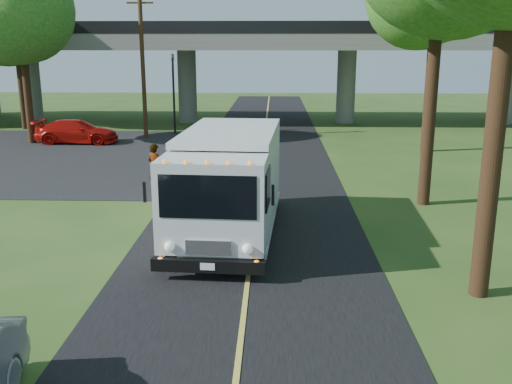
{
  "coord_description": "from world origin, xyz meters",
  "views": [
    {
      "loc": [
        0.64,
        -11.64,
        5.72
      ],
      "look_at": [
        0.12,
        4.35,
        1.6
      ],
      "focal_mm": 40.0,
      "sensor_mm": 36.0,
      "label": 1
    }
  ],
  "objects_px": {
    "traffic_signal": "(173,85)",
    "tree_left_far": "(16,19)",
    "tree_left_lot": "(21,6)",
    "utility_pole": "(143,64)",
    "pedestrian": "(155,168)",
    "red_sedan": "(77,131)",
    "step_van": "(228,180)"
  },
  "relations": [
    {
      "from": "utility_pole",
      "to": "step_van",
      "type": "bearing_deg",
      "value": -70.25
    },
    {
      "from": "traffic_signal",
      "to": "step_van",
      "type": "relative_size",
      "value": 0.67
    },
    {
      "from": "tree_left_lot",
      "to": "step_van",
      "type": "distance_m",
      "value": 22.01
    },
    {
      "from": "tree_left_far",
      "to": "step_van",
      "type": "distance_m",
      "value": 28.32
    },
    {
      "from": "tree_left_far",
      "to": "red_sedan",
      "type": "relative_size",
      "value": 2.02
    },
    {
      "from": "utility_pole",
      "to": "tree_left_lot",
      "type": "bearing_deg",
      "value": -161.03
    },
    {
      "from": "tree_left_far",
      "to": "red_sedan",
      "type": "xyz_separation_m",
      "value": [
        5.56,
        -5.79,
        -6.74
      ]
    },
    {
      "from": "tree_left_lot",
      "to": "tree_left_far",
      "type": "distance_m",
      "value": 6.72
    },
    {
      "from": "step_van",
      "to": "red_sedan",
      "type": "distance_m",
      "value": 19.86
    },
    {
      "from": "tree_left_far",
      "to": "tree_left_lot",
      "type": "bearing_deg",
      "value": -63.43
    },
    {
      "from": "red_sedan",
      "to": "pedestrian",
      "type": "height_order",
      "value": "pedestrian"
    },
    {
      "from": "utility_pole",
      "to": "tree_left_lot",
      "type": "relative_size",
      "value": 0.86
    },
    {
      "from": "tree_left_far",
      "to": "red_sedan",
      "type": "height_order",
      "value": "tree_left_far"
    },
    {
      "from": "step_van",
      "to": "pedestrian",
      "type": "relative_size",
      "value": 4.01
    },
    {
      "from": "pedestrian",
      "to": "step_van",
      "type": "bearing_deg",
      "value": 153.0
    },
    {
      "from": "step_van",
      "to": "pedestrian",
      "type": "distance_m",
      "value": 6.41
    },
    {
      "from": "red_sedan",
      "to": "pedestrian",
      "type": "relative_size",
      "value": 2.52
    },
    {
      "from": "tree_left_lot",
      "to": "red_sedan",
      "type": "bearing_deg",
      "value": 4.63
    },
    {
      "from": "traffic_signal",
      "to": "tree_left_far",
      "type": "height_order",
      "value": "tree_left_far"
    },
    {
      "from": "traffic_signal",
      "to": "utility_pole",
      "type": "xyz_separation_m",
      "value": [
        -1.5,
        -2.0,
        1.4
      ]
    },
    {
      "from": "utility_pole",
      "to": "pedestrian",
      "type": "distance_m",
      "value": 14.29
    },
    {
      "from": "tree_left_lot",
      "to": "red_sedan",
      "type": "height_order",
      "value": "tree_left_lot"
    },
    {
      "from": "tree_left_lot",
      "to": "tree_left_far",
      "type": "relative_size",
      "value": 1.06
    },
    {
      "from": "traffic_signal",
      "to": "pedestrian",
      "type": "relative_size",
      "value": 2.68
    },
    {
      "from": "traffic_signal",
      "to": "utility_pole",
      "type": "distance_m",
      "value": 2.86
    },
    {
      "from": "traffic_signal",
      "to": "pedestrian",
      "type": "distance_m",
      "value": 15.68
    },
    {
      "from": "traffic_signal",
      "to": "utility_pole",
      "type": "bearing_deg",
      "value": -126.87
    },
    {
      "from": "step_van",
      "to": "red_sedan",
      "type": "relative_size",
      "value": 1.59
    },
    {
      "from": "traffic_signal",
      "to": "tree_left_lot",
      "type": "relative_size",
      "value": 0.5
    },
    {
      "from": "pedestrian",
      "to": "traffic_signal",
      "type": "bearing_deg",
      "value": -52.26
    },
    {
      "from": "traffic_signal",
      "to": "red_sedan",
      "type": "bearing_deg",
      "value": -142.93
    },
    {
      "from": "utility_pole",
      "to": "pedestrian",
      "type": "relative_size",
      "value": 4.64
    }
  ]
}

